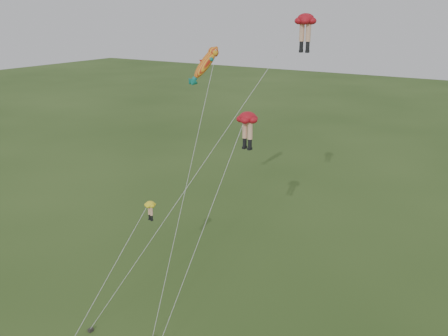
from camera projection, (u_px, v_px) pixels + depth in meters
The scene contains 5 objects.
ground at pixel (143, 328), 35.04m from camera, with size 300.00×300.00×0.00m, color #2A4518.
legs_kite_red_high at pixel (302, 27), 33.79m from camera, with size 10.47×13.58×21.15m.
legs_kite_red_mid at pixel (247, 123), 34.32m from camera, with size 2.41×10.27×14.70m.
legs_kite_yellow at pixel (146, 212), 37.23m from camera, with size 1.08×8.96×7.67m.
fish_kite at pixel (206, 64), 39.19m from camera, with size 4.32×12.95×18.88m.
Camera 1 is at (20.76, -22.36, 21.36)m, focal length 40.00 mm.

